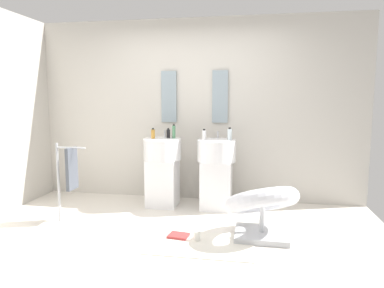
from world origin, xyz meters
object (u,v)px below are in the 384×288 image
(soap_bottle_black, at_px, (168,133))
(towel_rack, at_px, (70,170))
(soap_bottle_green, at_px, (174,132))
(magazine_red, at_px, (179,236))
(lounge_chair, at_px, (262,205))
(soap_bottle_clear, at_px, (230,134))
(pedestal_sink_right, at_px, (216,171))
(coffee_mug, at_px, (197,236))
(soap_bottle_amber, at_px, (153,134))
(soap_bottle_white, at_px, (204,135))
(pedestal_sink_left, at_px, (163,169))

(soap_bottle_black, bearing_deg, towel_rack, -135.93)
(soap_bottle_green, bearing_deg, magazine_red, -75.02)
(lounge_chair, height_order, towel_rack, towel_rack)
(towel_rack, bearing_deg, soap_bottle_clear, 23.74)
(soap_bottle_clear, bearing_deg, towel_rack, -156.26)
(pedestal_sink_right, height_order, coffee_mug, pedestal_sink_right)
(coffee_mug, bearing_deg, soap_bottle_green, 112.95)
(pedestal_sink_right, relative_size, towel_rack, 1.09)
(lounge_chair, bearing_deg, soap_bottle_clear, 114.79)
(coffee_mug, height_order, soap_bottle_amber, soap_bottle_amber)
(coffee_mug, relative_size, soap_bottle_clear, 0.59)
(soap_bottle_white, xyz_separation_m, soap_bottle_amber, (-0.70, 0.00, 0.00))
(lounge_chair, distance_m, towel_rack, 2.26)
(pedestal_sink_right, relative_size, soap_bottle_black, 7.68)
(towel_rack, bearing_deg, coffee_mug, -11.28)
(soap_bottle_green, bearing_deg, soap_bottle_amber, -158.26)
(coffee_mug, relative_size, soap_bottle_amber, 0.69)
(pedestal_sink_left, height_order, pedestal_sink_right, same)
(coffee_mug, xyz_separation_m, soap_bottle_black, (-0.61, 1.26, 0.93))
(pedestal_sink_right, distance_m, coffee_mug, 1.23)
(soap_bottle_black, bearing_deg, soap_bottle_amber, -148.00)
(lounge_chair, relative_size, towel_rack, 1.12)
(magazine_red, xyz_separation_m, soap_bottle_green, (-0.32, 1.19, 1.00))
(soap_bottle_white, bearing_deg, magazine_red, -96.20)
(soap_bottle_green, relative_size, soap_bottle_white, 1.34)
(pedestal_sink_right, xyz_separation_m, towel_rack, (-1.66, -0.83, 0.11))
(soap_bottle_clear, height_order, soap_bottle_green, soap_bottle_green)
(lounge_chair, height_order, magazine_red, lounge_chair)
(soap_bottle_black, height_order, soap_bottle_white, soap_bottle_white)
(pedestal_sink_left, distance_m, soap_bottle_green, 0.53)
(towel_rack, distance_m, soap_bottle_amber, 1.20)
(towel_rack, distance_m, soap_bottle_black, 1.40)
(pedestal_sink_left, height_order, towel_rack, pedestal_sink_left)
(towel_rack, height_order, soap_bottle_black, soap_bottle_black)
(magazine_red, height_order, soap_bottle_black, soap_bottle_black)
(soap_bottle_green, bearing_deg, towel_rack, -138.51)
(pedestal_sink_left, height_order, soap_bottle_clear, soap_bottle_clear)
(pedestal_sink_left, bearing_deg, soap_bottle_green, 37.53)
(soap_bottle_black, xyz_separation_m, soap_bottle_amber, (-0.18, -0.12, 0.00))
(magazine_red, relative_size, soap_bottle_black, 1.54)
(pedestal_sink_right, distance_m, soap_bottle_clear, 0.52)
(soap_bottle_black, bearing_deg, soap_bottle_clear, -9.05)
(soap_bottle_clear, distance_m, soap_bottle_green, 0.79)
(towel_rack, relative_size, soap_bottle_clear, 5.66)
(soap_bottle_black, relative_size, soap_bottle_amber, 0.94)
(towel_rack, xyz_separation_m, soap_bottle_clear, (1.83, 0.80, 0.38))
(pedestal_sink_right, relative_size, magazine_red, 4.99)
(soap_bottle_clear, xyz_separation_m, soap_bottle_white, (-0.34, 0.02, -0.01))
(soap_bottle_clear, bearing_deg, soap_bottle_green, 170.69)
(soap_bottle_green, bearing_deg, pedestal_sink_left, -142.47)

